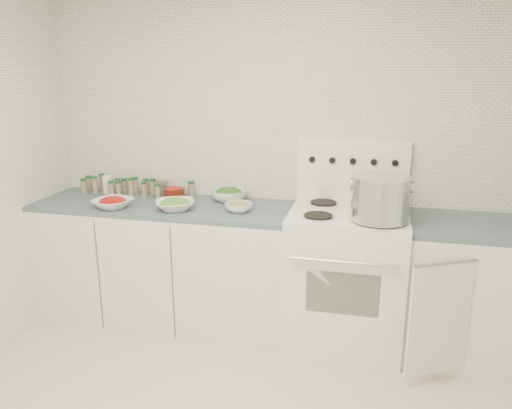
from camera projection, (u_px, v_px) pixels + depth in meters
The scene contains 13 objects.
room_walls at pixel (225, 137), 2.09m from camera, with size 3.54×3.04×2.52m.
counter_left at pixel (167, 262), 3.68m from camera, with size 1.85×0.62×0.90m.
stove at pixel (346, 273), 3.37m from camera, with size 0.76×0.70×1.36m.
counter_right at pixel (475, 291), 3.20m from camera, with size 0.89×0.82×0.90m.
stock_pot at pixel (380, 197), 3.00m from camera, with size 0.37×0.35×0.26m.
bowl_tomato at pixel (113, 203), 3.44m from camera, with size 0.32×0.32×0.09m.
bowl_snowpea at pixel (175, 204), 3.40m from camera, with size 0.35×0.35×0.09m.
bowl_broccoli at pixel (229, 194), 3.63m from camera, with size 0.29×0.29×0.11m.
bowl_zucchini at pixel (239, 206), 3.36m from camera, with size 0.21×0.21×0.08m.
bowl_pepper at pixel (174, 192), 3.70m from camera, with size 0.15×0.15×0.10m.
salt_canister at pixel (107, 184), 3.85m from camera, with size 0.07×0.07×0.13m, color white.
tin_can at pixel (163, 187), 3.80m from camera, with size 0.09×0.09×0.11m, color #A59F8C.
spice_cluster at pixel (128, 186), 3.82m from camera, with size 0.91×0.16×0.14m.
Camera 1 is at (0.61, -2.00, 1.84)m, focal length 35.00 mm.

